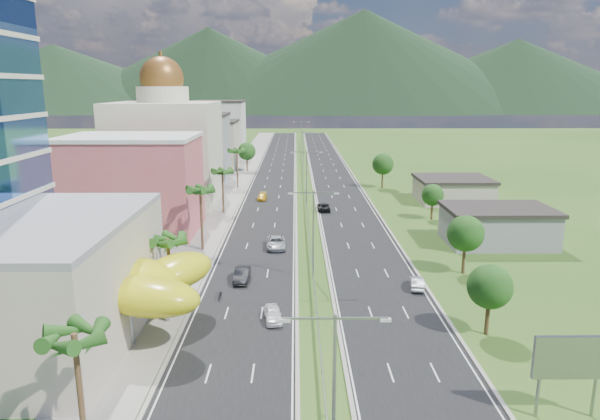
{
  "coord_description": "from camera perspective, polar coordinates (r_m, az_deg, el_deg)",
  "views": [
    {
      "loc": [
        -2.14,
        -51.73,
        23.01
      ],
      "look_at": [
        -1.53,
        17.34,
        7.0
      ],
      "focal_mm": 32.0,
      "sensor_mm": 36.0,
      "label": 1
    }
  ],
  "objects": [
    {
      "name": "car_silver_right",
      "position": [
        64.2,
        12.35,
        -7.58
      ],
      "size": [
        2.02,
        4.29,
        1.36
      ],
      "primitive_type": "imported",
      "rotation": [
        0.0,
        0.0,
        3.0
      ],
      "color": "#ADB0B5",
      "rests_on": "road_right"
    },
    {
      "name": "ground",
      "position": [
        56.65,
        1.74,
        -10.92
      ],
      "size": [
        500.0,
        500.0,
        0.0
      ],
      "primitive_type": "plane",
      "color": "#2D5119",
      "rests_on": "ground"
    },
    {
      "name": "car_silver_mid_left",
      "position": [
        77.93,
        -2.58,
        -3.49
      ],
      "size": [
        2.91,
        5.89,
        1.61
      ],
      "primitive_type": "imported",
      "rotation": [
        0.0,
        0.0,
        0.04
      ],
      "color": "#B2B6BA",
      "rests_on": "road_left"
    },
    {
      "name": "leafy_tree_rd",
      "position": [
        124.61,
        8.84,
        4.85
      ],
      "size": [
        4.9,
        4.9,
        8.05
      ],
      "color": "#47301C",
      "rests_on": "ground"
    },
    {
      "name": "shed_near",
      "position": [
        84.95,
        20.3,
        -1.75
      ],
      "size": [
        15.0,
        10.0,
        5.0
      ],
      "primitive_type": "cube",
      "color": "gray",
      "rests_on": "ground"
    },
    {
      "name": "car_dark_left",
      "position": [
        65.33,
        -6.21,
        -6.87
      ],
      "size": [
        1.8,
        4.85,
        1.58
      ],
      "primitive_type": "imported",
      "rotation": [
        0.0,
        0.0,
        -0.03
      ],
      "color": "black",
      "rests_on": "road_left"
    },
    {
      "name": "streetlight_median_d",
      "position": [
        147.64,
        0.33,
        6.73
      ],
      "size": [
        6.04,
        0.25,
        11.0
      ],
      "color": "gray",
      "rests_on": "ground"
    },
    {
      "name": "streetlight_median_b",
      "position": [
        63.87,
        1.43,
        -1.7
      ],
      "size": [
        6.04,
        0.25,
        11.0
      ],
      "color": "gray",
      "rests_on": "ground"
    },
    {
      "name": "billboard",
      "position": [
        43.0,
        26.85,
        -14.07
      ],
      "size": [
        5.2,
        0.35,
        6.2
      ],
      "color": "gray",
      "rests_on": "ground"
    },
    {
      "name": "domed_building",
      "position": [
        110.43,
        -14.14,
        6.6
      ],
      "size": [
        20.0,
        20.0,
        28.7
      ],
      "color": "beige",
      "rests_on": "ground"
    },
    {
      "name": "palm_tree_c",
      "position": [
        76.32,
        -10.58,
        1.87
      ],
      "size": [
        3.6,
        3.6,
        9.6
      ],
      "color": "#47301C",
      "rests_on": "ground"
    },
    {
      "name": "midrise_white",
      "position": [
        179.02,
        -8.58,
        8.42
      ],
      "size": [
        16.0,
        15.0,
        18.0
      ],
      "primitive_type": "cube",
      "color": "silver",
      "rests_on": "ground"
    },
    {
      "name": "mountain_ridge",
      "position": [
        506.08,
        6.66,
        10.36
      ],
      "size": [
        860.0,
        140.0,
        90.0
      ],
      "primitive_type": null,
      "color": "black",
      "rests_on": "ground"
    },
    {
      "name": "palm_tree_d",
      "position": [
        98.86,
        -8.28,
        3.91
      ],
      "size": [
        3.6,
        3.6,
        8.6
      ],
      "color": "#47301C",
      "rests_on": "ground"
    },
    {
      "name": "car_dark_far_right",
      "position": [
        101.32,
        2.53,
        0.34
      ],
      "size": [
        2.36,
        5.05,
        1.4
      ],
      "primitive_type": "imported",
      "rotation": [
        0.0,
        0.0,
        3.15
      ],
      "color": "black",
      "rests_on": "road_right"
    },
    {
      "name": "road_left",
      "position": [
        143.68,
        -2.64,
        3.83
      ],
      "size": [
        11.0,
        260.0,
        0.04
      ],
      "primitive_type": "cube",
      "color": "black",
      "rests_on": "ground"
    },
    {
      "name": "sidewalk_left",
      "position": [
        144.34,
        -6.42,
        3.82
      ],
      "size": [
        7.0,
        260.0,
        0.12
      ],
      "primitive_type": "cube",
      "color": "gray",
      "rests_on": "ground"
    },
    {
      "name": "streetlight_median_c",
      "position": [
        103.04,
        0.69,
        3.97
      ],
      "size": [
        6.04,
        0.25,
        11.0
      ],
      "color": "gray",
      "rests_on": "ground"
    },
    {
      "name": "midrise_grey",
      "position": [
        134.89,
        -11.19,
        6.42
      ],
      "size": [
        16.0,
        15.0,
        16.0
      ],
      "primitive_type": "cube",
      "color": "gray",
      "rests_on": "ground"
    },
    {
      "name": "leafy_tree_rb",
      "position": [
        69.47,
        17.25,
        -2.43
      ],
      "size": [
        4.55,
        4.55,
        7.47
      ],
      "color": "#47301C",
      "rests_on": "ground"
    },
    {
      "name": "lime_canopy",
      "position": [
        54.05,
        -19.93,
        -7.24
      ],
      "size": [
        18.0,
        15.0,
        7.4
      ],
      "color": "#C9C513",
      "rests_on": "ground"
    },
    {
      "name": "shed_far",
      "position": [
        113.39,
        15.98,
        1.97
      ],
      "size": [
        14.0,
        12.0,
        4.4
      ],
      "primitive_type": "cube",
      "color": "#B9AB98",
      "rests_on": "ground"
    },
    {
      "name": "pink_shophouse",
      "position": [
        88.99,
        -17.4,
        2.41
      ],
      "size": [
        20.0,
        15.0,
        15.0
      ],
      "primitive_type": "cube",
      "color": "#C6515A",
      "rests_on": "ground"
    },
    {
      "name": "palm_tree_a",
      "position": [
        35.87,
        -22.91,
        -12.74
      ],
      "size": [
        3.6,
        3.6,
        9.1
      ],
      "color": "#47301C",
      "rests_on": "ground"
    },
    {
      "name": "leafy_tree_lfar",
      "position": [
        148.36,
        -5.7,
        6.24
      ],
      "size": [
        4.9,
        4.9,
        8.05
      ],
      "color": "#47301C",
      "rests_on": "ground"
    },
    {
      "name": "streetlight_median_e",
      "position": [
        192.43,
        0.14,
        8.2
      ],
      "size": [
        6.04,
        0.25,
        11.0
      ],
      "color": "gray",
      "rests_on": "ground"
    },
    {
      "name": "streetlight_median_a",
      "position": [
        31.36,
        3.66,
        -18.21
      ],
      "size": [
        6.04,
        0.25,
        11.0
      ],
      "color": "gray",
      "rests_on": "ground"
    },
    {
      "name": "car_yellow_far_left",
      "position": [
        111.16,
        -4.05,
        1.43
      ],
      "size": [
        2.0,
        4.54,
        1.3
      ],
      "primitive_type": "imported",
      "rotation": [
        0.0,
        0.0,
        -0.04
      ],
      "color": "gold",
      "rests_on": "road_left"
    },
    {
      "name": "median_guardrail",
      "position": [
        125.75,
        0.48,
        2.79
      ],
      "size": [
        0.1,
        216.06,
        0.76
      ],
      "color": "gray",
      "rests_on": "ground"
    },
    {
      "name": "midrise_beige",
      "position": [
        156.6,
        -9.7,
        6.81
      ],
      "size": [
        16.0,
        15.0,
        13.0
      ],
      "primitive_type": "cube",
      "color": "#B9AB98",
      "rests_on": "ground"
    },
    {
      "name": "motorcycle",
      "position": [
        60.42,
        -8.52,
        -8.8
      ],
      "size": [
        0.6,
        1.98,
        1.26
      ],
      "primitive_type": "imported",
      "rotation": [
        0.0,
        0.0,
        -0.0
      ],
      "color": "black",
      "rests_on": "road_left"
    },
    {
      "name": "palm_tree_e",
      "position": [
        123.34,
        -6.76,
        6.11
      ],
      "size": [
        3.6,
        3.6,
        9.4
      ],
      "color": "#47301C",
      "rests_on": "ground"
    },
    {
      "name": "leafy_tree_rc",
      "position": [
        96.66,
        13.97,
        1.54
      ],
      "size": [
        3.85,
        3.85,
        6.33
      ],
      "color": "#47301C",
      "rests_on": "ground"
    },
    {
      "name": "road_right",
      "position": [
        143.9,
        3.35,
        3.83
      ],
      "size": [
        11.0,
        260.0,
        0.04
      ],
      "primitive_type": "cube",
      "color": "black",
      "rests_on": "ground"
    },
    {
      "name": "palm_tree_b",
      "position": [
        57.62,
        -13.92,
        -3.41
      ],
      "size": [
        3.6,
        3.6,
        8.1
      ],
      "color": "#47301C",
      "rests_on": "ground"
    },
    {
      "name": "car_white_near_left",
      "position": [
        54.63,
        -2.91,
        -11.02
      ],
      "size": [
        2.17,
        4.29,
        1.4
      ],
      "primitive_type": "imported",
      "rotation": [
        0.0,
        0.0,
        0.13
      ],
      "color": "white",
      "rests_on": "road_left"
    },
    {
      "name": "leafy_tree_ra",
      "position": [
        53.34,
        19.6,
        -7.73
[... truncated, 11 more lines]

